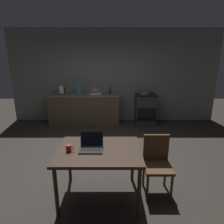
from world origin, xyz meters
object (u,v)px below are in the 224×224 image
Objects in this scene: chair at (158,161)px; cereal_box at (80,90)px; bottle at (111,90)px; electric_kettle at (62,90)px; stove_oven at (146,109)px; coffee_mug at (70,148)px; laptop at (92,146)px; dish_rack at (97,93)px; dining_table at (100,154)px; frying_pan at (145,93)px.

cereal_box is at bearing 96.59° from chair.
bottle reaches higher than cereal_box.
electric_kettle is 0.95× the size of cereal_box.
stove_oven is 8.29× the size of coffee_mug.
dish_rack reaches higher than laptop.
dish_rack is at bearing 88.18° from coffee_mug.
bottle reaches higher than laptop.
cereal_box is at bearing 103.74° from dining_table.
electric_kettle is 1.45m from bottle.
bottle is at bearing -178.80° from frying_pan.
cereal_box is at bearing 2.17° from electric_kettle.
dining_table is 4.18× the size of bottle.
dish_rack is at bearing 179.91° from stove_oven.
frying_pan is at bearing 1.20° from bottle.
laptop reaches higher than stove_oven.
cereal_box is (-1.96, 0.05, 0.11)m from frying_pan.
dish_rack is at bearing 173.16° from bottle.
frying_pan is (1.15, 3.25, 0.27)m from dining_table.
laptop is (-1.31, -3.27, 0.34)m from stove_oven.
dining_table is 3.40× the size of dish_rack.
electric_kettle reaches higher than dish_rack.
bottle is (-1.09, -0.05, 0.59)m from stove_oven.
stove_oven is 2.15× the size of frying_pan.
laptop is at bearing 174.83° from dining_table.
frying_pan is (0.30, 3.12, 0.44)m from chair.
chair is 3.15× the size of bottle.
dining_table is at bearing -109.51° from frying_pan.
stove_oven is 2.70× the size of dish_rack.
dish_rack is (-1.15, 3.15, 0.47)m from chair.
frying_pan reaches higher than coffee_mug.
dish_rack is (-1.50, 0.00, 0.51)m from stove_oven.
chair is at bearing 3.67° from laptop.
dish_rack is at bearing 95.20° from dining_table.
chair is 3.23m from bottle.
bottle is 2.49× the size of coffee_mug.
stove_oven is 1.59m from dish_rack.
electric_kettle reaches higher than chair.
coffee_mug is (-0.40, -0.05, 0.12)m from dining_table.
laptop is at bearing -111.21° from frying_pan.
bottle is at bearing 82.26° from chair.
laptop is (-0.11, 0.01, 0.12)m from dining_table.
dining_table is (-1.21, -3.28, 0.22)m from stove_oven.
laptop is at bearing 166.54° from chair.
dish_rack is (-1.45, 0.03, 0.02)m from frying_pan.
cereal_box is 0.52m from dish_rack.
laptop is 1.23× the size of cereal_box.
cereal_box is at bearing 178.59° from frying_pan.
electric_kettle is (-2.18, 3.15, 0.54)m from chair.
coffee_mug is at bearing -172.10° from laptop.
electric_kettle is at bearing 106.66° from laptop.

